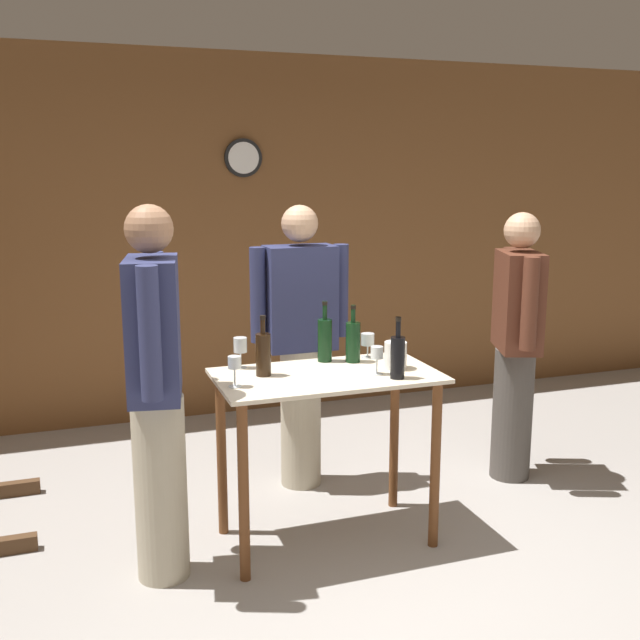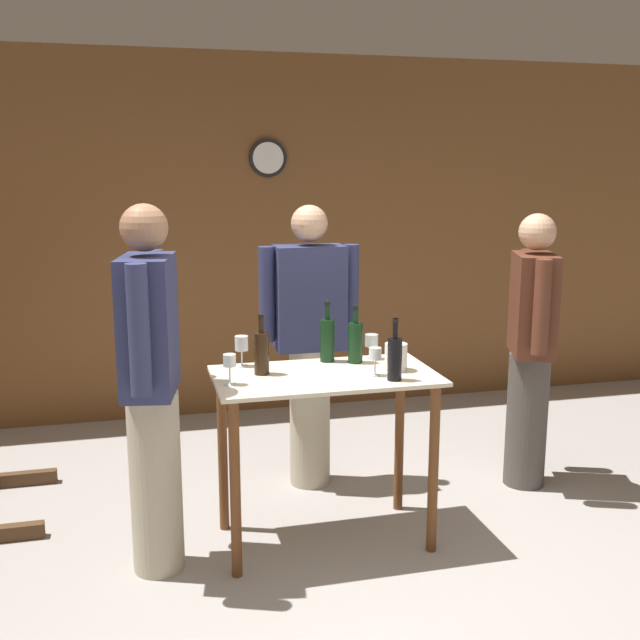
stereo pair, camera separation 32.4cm
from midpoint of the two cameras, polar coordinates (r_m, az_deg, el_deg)
ground_plane at (r=3.60m, az=6.34°, el=-19.92°), size 14.00×14.00×0.00m
back_wall at (r=5.72m, az=-2.89°, el=6.27°), size 8.40×0.08×2.70m
tasting_table at (r=3.73m, az=2.88°, el=-6.87°), size 1.09×0.60×0.88m
wine_bottle_far_left at (r=3.64m, az=-1.94°, el=-2.46°), size 0.07×0.07×0.30m
wine_bottle_left at (r=3.88m, az=2.95°, el=-1.47°), size 0.08×0.08×0.32m
wine_bottle_center at (r=3.87m, az=5.11°, el=-1.66°), size 0.08×0.08×0.30m
wine_bottle_right at (r=3.57m, az=8.32°, el=-2.85°), size 0.07×0.07×0.30m
wine_glass_near_left at (r=3.47m, az=-4.26°, el=-3.25°), size 0.06×0.06×0.15m
wine_glass_near_center at (r=3.79m, az=-3.58°, el=-1.89°), size 0.07×0.07×0.16m
wine_glass_near_right at (r=3.64m, az=6.78°, el=-2.70°), size 0.06×0.06×0.14m
wine_glass_far_side at (r=3.96m, az=6.29°, el=-1.64°), size 0.07×0.07×0.13m
ice_bucket at (r=3.76m, az=8.27°, el=-2.83°), size 0.11×0.11×0.14m
person_host at (r=4.36m, az=1.33°, el=-1.61°), size 0.59×0.24×1.67m
person_visitor_with_scarf at (r=3.45m, az=-10.13°, el=-4.82°), size 0.29×0.58×1.72m
person_visitor_bearded at (r=4.57m, az=17.75°, el=-1.90°), size 0.34×0.56×1.62m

